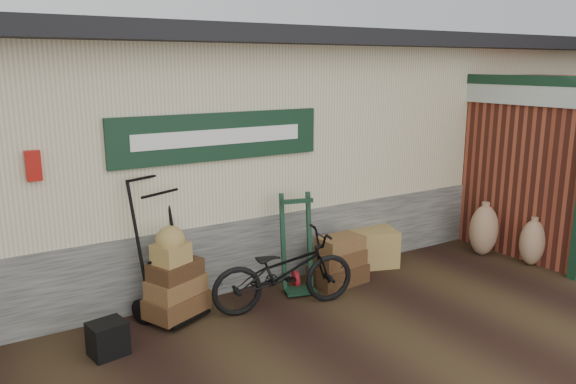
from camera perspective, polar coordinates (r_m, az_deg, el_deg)
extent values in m
plane|color=black|center=(6.41, -0.23, -12.69)|extent=(80.00, 80.00, 0.00)
cube|color=#4C4C47|center=(8.57, -9.94, -3.01)|extent=(14.00, 3.54, 0.90)
cube|color=#BCB58A|center=(8.30, -10.34, 7.01)|extent=(14.00, 3.50, 2.10)
cube|color=black|center=(8.12, -10.27, 15.02)|extent=(14.40, 4.10, 0.20)
cube|color=black|center=(6.55, -6.98, 5.61)|extent=(2.60, 0.06, 0.55)
cube|color=white|center=(6.52, -6.85, 5.58)|extent=(2.10, 0.01, 0.18)
cube|color=#A6120B|center=(6.02, -24.46, 2.46)|extent=(0.14, 0.10, 0.30)
cube|color=maroon|center=(9.98, 19.56, 3.67)|extent=(1.60, 4.50, 2.60)
cube|color=#194C2D|center=(8.62, 21.84, 9.19)|extent=(0.04, 2.40, 0.28)
cube|color=black|center=(8.61, 21.95, 10.51)|extent=(0.05, 2.50, 0.14)
cube|color=olive|center=(7.98, 8.04, -5.60)|extent=(0.91, 0.74, 0.51)
cube|color=black|center=(5.89, -17.84, -13.99)|extent=(0.38, 0.34, 0.34)
imported|color=black|center=(6.48, -0.43, -7.64)|extent=(0.91, 1.79, 0.99)
ellipsoid|color=#89644A|center=(8.78, 19.27, -3.67)|extent=(0.54, 0.48, 0.75)
ellipsoid|color=#89644A|center=(8.61, 23.59, -4.72)|extent=(0.46, 0.41, 0.65)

